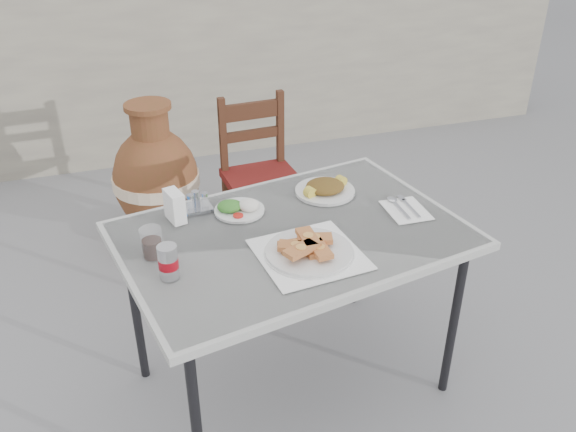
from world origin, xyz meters
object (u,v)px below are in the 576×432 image
object	(u,v)px
chair	(260,175)
terracotta_urn	(156,181)
salad_chopped_plate	(325,188)
condiment_caddy	(197,204)
salad_rice_plate	(239,208)
soda_can	(168,262)
cola_glass	(152,244)
napkin_holder	(175,206)
pide_plate	(309,247)
cafe_table	(293,243)

from	to	relation	value
chair	terracotta_urn	distance (m)	0.58
salad_chopped_plate	condiment_caddy	size ratio (longest dim) A/B	2.12
salad_rice_plate	soda_can	xyz separation A→B (m)	(-0.31, -0.34, 0.04)
soda_can	condiment_caddy	bearing A→B (deg)	67.80
salad_chopped_plate	cola_glass	bearing A→B (deg)	-160.64
cola_glass	napkin_holder	world-z (taller)	napkin_holder
cola_glass	napkin_holder	distance (m)	0.24
pide_plate	cafe_table	bearing A→B (deg)	91.81
pide_plate	soda_can	world-z (taller)	soda_can
cola_glass	condiment_caddy	distance (m)	0.33
cola_glass	terracotta_urn	size ratio (longest dim) A/B	0.13
cola_glass	condiment_caddy	xyz separation A→B (m)	(0.20, 0.27, -0.02)
pide_plate	cola_glass	world-z (taller)	cola_glass
salad_chopped_plate	condiment_caddy	bearing A→B (deg)	178.03
pide_plate	soda_can	distance (m)	0.47
soda_can	cola_glass	world-z (taller)	soda_can
cafe_table	soda_can	distance (m)	0.49
soda_can	cola_glass	xyz separation A→B (m)	(-0.04, 0.14, -0.01)
pide_plate	salad_chopped_plate	world-z (taller)	pide_plate
chair	salad_chopped_plate	bearing A→B (deg)	-90.22
condiment_caddy	chair	distance (m)	0.98
cola_glass	napkin_holder	bearing A→B (deg)	63.00
salad_rice_plate	pide_plate	bearing A→B (deg)	-66.67
soda_can	napkin_holder	bearing A→B (deg)	77.98
cafe_table	terracotta_urn	size ratio (longest dim) A/B	1.63
napkin_holder	terracotta_urn	world-z (taller)	napkin_holder
cafe_table	chair	bearing A→B (deg)	80.87
cola_glass	condiment_caddy	size ratio (longest dim) A/B	0.93
cola_glass	condiment_caddy	world-z (taller)	cola_glass
soda_can	condiment_caddy	world-z (taller)	soda_can
napkin_holder	terracotta_urn	xyz separation A→B (m)	(0.03, 1.07, -0.41)
chair	pide_plate	bearing A→B (deg)	-101.19
cafe_table	cola_glass	bearing A→B (deg)	-179.10
salad_rice_plate	chair	size ratio (longest dim) A/B	0.23
cafe_table	salad_rice_plate	world-z (taller)	salad_rice_plate
salad_chopped_plate	soda_can	distance (m)	0.78
pide_plate	salad_chopped_plate	bearing A→B (deg)	62.29
chair	salad_rice_plate	bearing A→B (deg)	-113.87
cafe_table	salad_rice_plate	size ratio (longest dim) A/B	7.01
salad_rice_plate	napkin_holder	world-z (taller)	napkin_holder
napkin_holder	cafe_table	bearing A→B (deg)	-43.02
cafe_table	pide_plate	xyz separation A→B (m)	(0.01, -0.16, 0.08)
pide_plate	condiment_caddy	world-z (taller)	condiment_caddy
cafe_table	soda_can	world-z (taller)	soda_can
terracotta_urn	cafe_table	bearing A→B (deg)	-74.42
pide_plate	terracotta_urn	bearing A→B (deg)	104.11
soda_can	napkin_holder	xyz separation A→B (m)	(0.08, 0.35, 0.00)
pide_plate	chair	size ratio (longest dim) A/B	0.43
condiment_caddy	cafe_table	bearing A→B (deg)	-41.34
pide_plate	terracotta_urn	size ratio (longest dim) A/B	0.45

